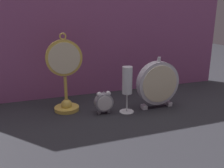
{
  "coord_description": "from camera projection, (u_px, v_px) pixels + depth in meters",
  "views": [
    {
      "loc": [
        -0.35,
        -0.91,
        0.43
      ],
      "look_at": [
        0.0,
        0.08,
        0.12
      ],
      "focal_mm": 40.0,
      "sensor_mm": 36.0,
      "label": 1
    }
  ],
  "objects": [
    {
      "name": "fabric_backdrop_drape",
      "position": [
        96.0,
        29.0,
        1.25
      ],
      "size": [
        1.46,
        0.01,
        0.67
      ],
      "primitive_type": "cube",
      "color": "#8E4C7F",
      "rests_on": "ground_plane"
    },
    {
      "name": "pocket_watch_on_stand",
      "position": [
        65.0,
        78.0,
        1.07
      ],
      "size": [
        0.16,
        0.11,
        0.34
      ],
      "color": "gold",
      "rests_on": "ground_plane"
    },
    {
      "name": "mantel_clock_silver",
      "position": [
        158.0,
        83.0,
        1.12
      ],
      "size": [
        0.2,
        0.04,
        0.23
      ],
      "color": "silver",
      "rests_on": "ground_plane"
    },
    {
      "name": "ground_plane",
      "position": [
        118.0,
        116.0,
        1.06
      ],
      "size": [
        4.0,
        4.0,
        0.0
      ],
      "primitive_type": "plane",
      "color": "#232328"
    },
    {
      "name": "champagne_flute",
      "position": [
        127.0,
        84.0,
        1.06
      ],
      "size": [
        0.06,
        0.06,
        0.2
      ],
      "color": "silver",
      "rests_on": "ground_plane"
    },
    {
      "name": "alarm_clock_twin_bell",
      "position": [
        104.0,
        101.0,
        1.07
      ],
      "size": [
        0.08,
        0.03,
        0.1
      ],
      "color": "gray",
      "rests_on": "ground_plane"
    }
  ]
}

